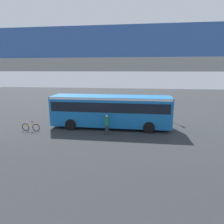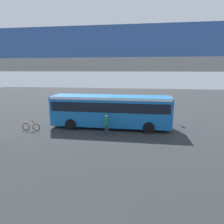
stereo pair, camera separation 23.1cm
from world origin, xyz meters
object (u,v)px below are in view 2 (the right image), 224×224
bicycle_orange (31,127)px  traffic_sign (171,105)px  pedestrian (106,125)px  city_bus (111,109)px

bicycle_orange → traffic_sign: size_ratio=0.63×
pedestrian → city_bus: bearing=-91.1°
city_bus → pedestrian: size_ratio=6.44×
city_bus → traffic_sign: (-6.26, -3.05, 0.01)m
city_bus → bicycle_orange: 7.71m
bicycle_orange → traffic_sign: 14.56m
city_bus → bicycle_orange: city_bus is taller
bicycle_orange → traffic_sign: traffic_sign is taller
city_bus → pedestrian: (0.04, 2.16, -1.00)m
city_bus → pedestrian: city_bus is taller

